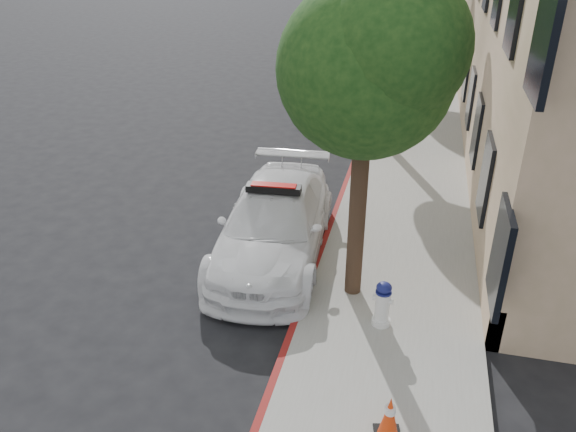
% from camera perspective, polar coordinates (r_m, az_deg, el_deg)
% --- Properties ---
extents(ground, '(120.00, 120.00, 0.00)m').
position_cam_1_polar(ground, '(12.93, -5.09, -1.39)').
color(ground, black).
rests_on(ground, ground).
extents(sidewalk, '(3.20, 50.00, 0.15)m').
position_cam_1_polar(sidewalk, '(21.60, 12.76, 10.21)').
color(sidewalk, gray).
rests_on(sidewalk, ground).
extents(curb_strip, '(0.12, 50.00, 0.15)m').
position_cam_1_polar(curb_strip, '(21.66, 8.64, 10.63)').
color(curb_strip, maroon).
rests_on(curb_strip, ground).
extents(tree_near, '(2.92, 2.82, 5.62)m').
position_cam_1_polar(tree_near, '(8.95, 8.17, 14.69)').
color(tree_near, black).
rests_on(tree_near, sidewalk).
extents(tree_mid, '(2.77, 2.64, 5.43)m').
position_cam_1_polar(tree_mid, '(16.84, 11.30, 19.92)').
color(tree_mid, black).
rests_on(tree_mid, sidewalk).
extents(police_car, '(2.45, 5.27, 1.64)m').
position_cam_1_polar(police_car, '(11.55, -1.41, -0.80)').
color(police_car, white).
rests_on(police_car, ground).
extents(parked_car_mid, '(1.98, 4.77, 1.61)m').
position_cam_1_polar(parked_car_mid, '(21.15, 5.05, 12.48)').
color(parked_car_mid, black).
rests_on(parked_car_mid, ground).
extents(parked_car_far, '(1.58, 4.02, 1.31)m').
position_cam_1_polar(parked_car_far, '(28.96, 6.80, 16.13)').
color(parked_car_far, black).
rests_on(parked_car_far, ground).
extents(fire_hydrant, '(0.35, 0.32, 0.83)m').
position_cam_1_polar(fire_hydrant, '(9.65, 9.58, -8.82)').
color(fire_hydrant, silver).
rests_on(fire_hydrant, sidewalk).
extents(traffic_cone, '(0.42, 0.42, 0.68)m').
position_cam_1_polar(traffic_cone, '(7.90, 10.25, -19.48)').
color(traffic_cone, black).
rests_on(traffic_cone, sidewalk).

